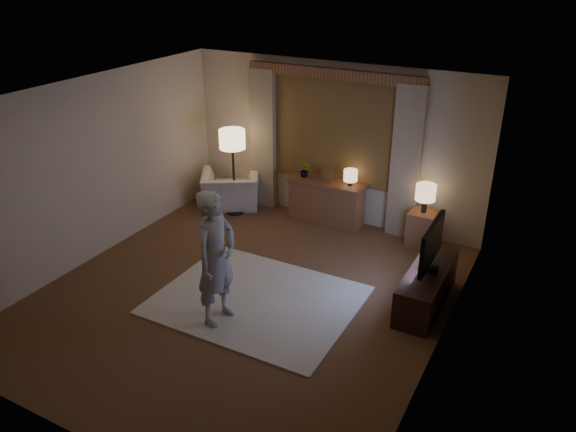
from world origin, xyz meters
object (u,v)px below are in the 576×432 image
Objects in this scene: side_table at (422,229)px; person at (216,258)px; armchair at (231,190)px; sideboard at (326,203)px; tv_stand at (426,287)px.

person is (-1.62, -3.06, 0.58)m from side_table.
armchair is 3.37m from side_table.
sideboard reaches higher than tv_stand.
tv_stand is 0.83× the size of person.
side_table is 0.40× the size of tv_stand.
person reaches higher than side_table.
person is at bearing 89.64° from armchair.
person is at bearing -117.91° from side_table.
sideboard is at bearing 143.06° from tv_stand.
tv_stand is at bearing -71.87° from side_table.
armchair is 0.70× the size of tv_stand.
armchair is 4.12m from tv_stand.
armchair is at bearing -177.45° from side_table.
side_table is 1.63m from tv_stand.
side_table is 3.51m from person.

